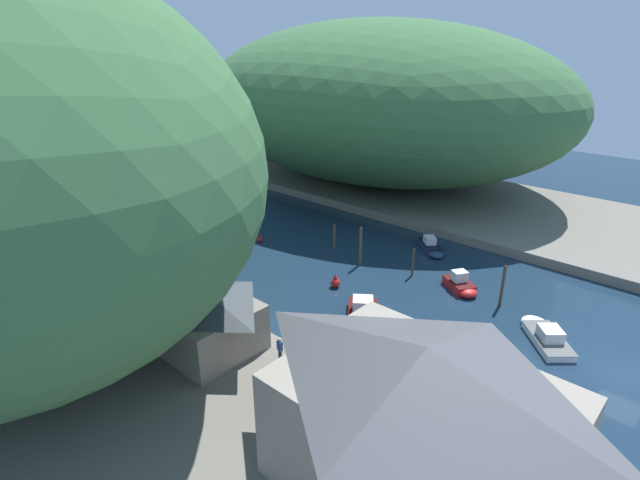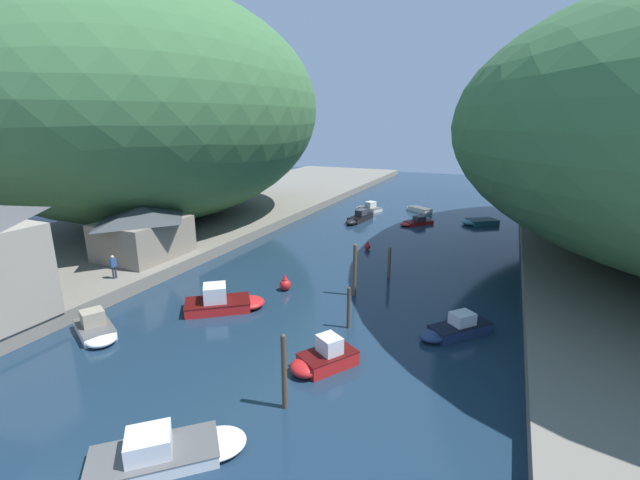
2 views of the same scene
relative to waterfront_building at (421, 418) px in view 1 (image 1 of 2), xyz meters
name	(u,v)px [view 1 (image 1 of 2)]	position (x,y,z in m)	size (l,w,h in m)	color
water_surface	(283,246)	(16.26, 25.05, -4.60)	(130.00, 130.00, 0.00)	#192D42
left_bank	(29,343)	(-6.98, 25.05, -4.14)	(22.00, 120.00, 0.91)	slate
right_bank	(412,191)	(39.50, 25.05, -4.14)	(22.00, 120.00, 0.91)	slate
hillside_right	(374,101)	(40.60, 32.38, 6.52)	(37.72, 52.80, 20.41)	#3D6B3D
waterfront_building	(421,418)	(0.00, 0.00, 0.00)	(8.90, 12.22, 7.16)	gray
boathouse_shed	(204,317)	(0.27, 15.54, -1.57)	(5.71, 6.87, 4.12)	gray
boat_small_dinghy	(207,209)	(17.51, 39.21, -4.32)	(3.78, 4.09, 0.95)	red
boat_navy_launch	(461,285)	(19.47, 7.72, -4.11)	(3.15, 3.70, 1.56)	red
boat_moored_right	(363,309)	(11.13, 11.35, -4.10)	(5.20, 4.62, 1.68)	red
boat_far_upstream	(235,192)	(24.08, 42.14, -4.31)	(4.48, 4.00, 0.60)	teal
boat_near_quay	(124,214)	(10.06, 44.56, -4.23)	(3.89, 2.97, 1.26)	silver
boat_mid_channel	(431,247)	(24.90, 13.66, -4.20)	(3.98, 4.23, 1.28)	navy
boat_white_cruiser	(164,225)	(10.98, 37.86, -4.17)	(2.02, 5.66, 1.35)	black
boat_red_skiff	(395,371)	(6.68, 5.52, -4.18)	(4.14, 3.19, 1.40)	white
boat_yellow_tender	(163,199)	(16.25, 46.38, -4.28)	(3.94, 3.31, 0.65)	silver
boat_far_right_bank	(545,335)	(16.85, 0.17, -4.23)	(5.28, 5.02, 1.26)	white
mooring_post_nearest	(503,286)	(19.23, 4.36, -2.89)	(0.23, 0.23, 3.41)	#4C3D2D
mooring_post_middle	(413,262)	(19.18, 12.16, -3.33)	(0.20, 0.20, 2.54)	#4C3D2D
mooring_post_fourth	(360,246)	(17.89, 16.83, -2.75)	(0.25, 0.25, 3.69)	brown
mooring_post_farthest	(334,236)	(19.20, 21.00, -3.35)	(0.24, 0.24, 2.49)	brown
channel_buoy_near	(260,239)	(15.43, 27.52, -4.28)	(0.55, 0.55, 0.82)	red
channel_buoy_far	(335,282)	(13.13, 15.69, -4.13)	(0.80, 0.80, 1.20)	red
person_on_quay	(414,408)	(3.12, 2.08, -2.71)	(0.30, 0.42, 1.69)	#282D3D
person_by_boathouse	(280,348)	(2.22, 10.81, -2.71)	(0.30, 0.42, 1.69)	#282D3D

